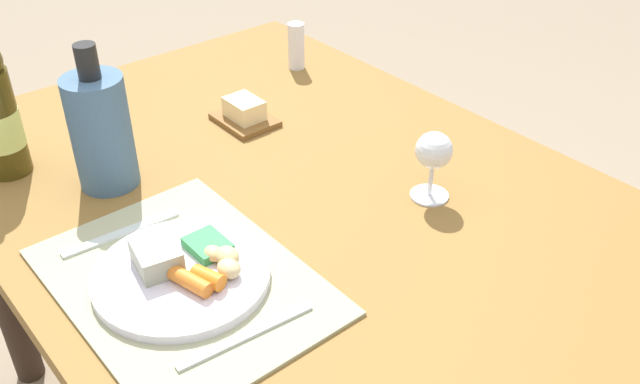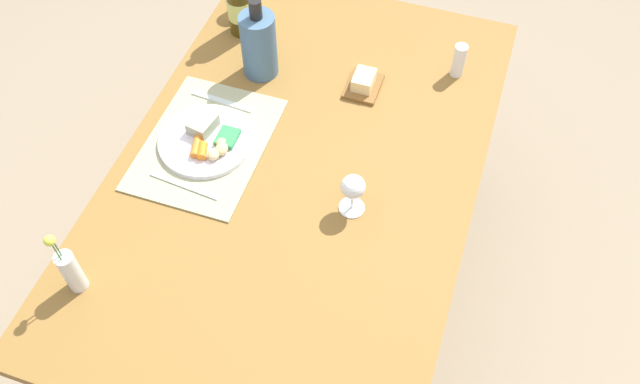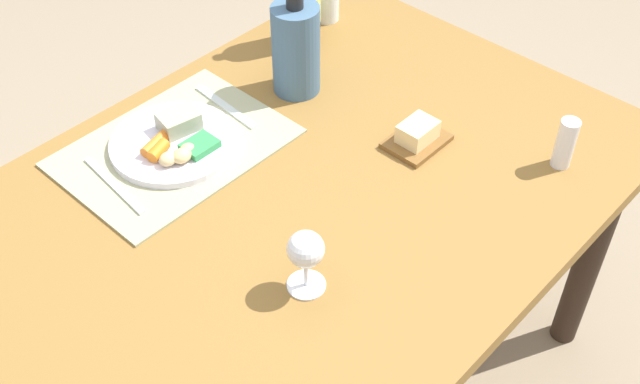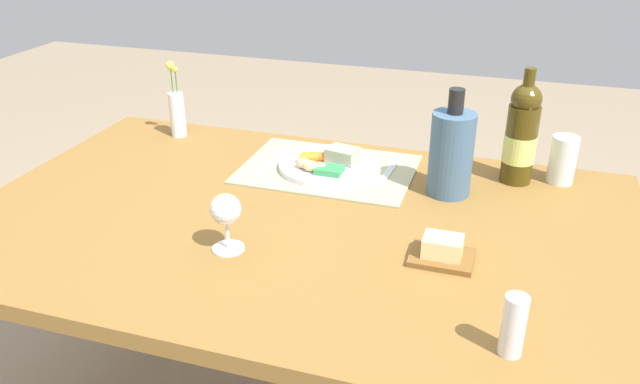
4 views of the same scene
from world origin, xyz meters
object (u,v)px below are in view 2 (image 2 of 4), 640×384
object	(u,v)px
dining_table	(300,183)
salt_shaker	(459,61)
wine_glass	(353,188)
knife	(184,186)
butter_dish	(364,83)
fork	(222,101)
cooler_bottle	(259,44)
flower_vase	(70,269)
dinner_plate	(207,139)

from	to	relation	value
dining_table	salt_shaker	bearing A→B (deg)	145.20
wine_glass	knife	bearing A→B (deg)	-80.08
dining_table	butter_dish	size ratio (longest dim) A/B	11.99
butter_dish	salt_shaker	bearing A→B (deg)	120.13
fork	cooler_bottle	distance (m)	0.20
cooler_bottle	butter_dish	xyz separation A→B (m)	(-0.03, 0.32, -0.09)
knife	cooler_bottle	size ratio (longest dim) A/B	0.78
cooler_bottle	flower_vase	bearing A→B (deg)	-10.25
flower_vase	cooler_bottle	world-z (taller)	cooler_bottle
dinner_plate	butter_dish	distance (m)	0.51
flower_vase	butter_dish	bearing A→B (deg)	151.46
dining_table	knife	xyz separation A→B (m)	(0.17, -0.27, 0.09)
knife	butter_dish	xyz separation A→B (m)	(-0.52, 0.36, 0.01)
dining_table	butter_dish	bearing A→B (deg)	165.86
knife	butter_dish	distance (m)	0.63
wine_glass	butter_dish	world-z (taller)	wine_glass
fork	butter_dish	size ratio (longest dim) A/B	1.54
dining_table	salt_shaker	size ratio (longest dim) A/B	13.94
dining_table	cooler_bottle	xyz separation A→B (m)	(-0.31, -0.24, 0.20)
fork	knife	bearing A→B (deg)	8.64
dining_table	dinner_plate	distance (m)	0.29
dining_table	wine_glass	bearing A→B (deg)	62.88
wine_glass	salt_shaker	distance (m)	0.61
fork	knife	xyz separation A→B (m)	(0.32, 0.03, 0.00)
knife	cooler_bottle	world-z (taller)	cooler_bottle
butter_dish	flower_vase	bearing A→B (deg)	-28.54
cooler_bottle	butter_dish	distance (m)	0.34
fork	salt_shaker	distance (m)	0.73
salt_shaker	cooler_bottle	bearing A→B (deg)	-72.75
wine_glass	fork	bearing A→B (deg)	-116.96
flower_vase	salt_shaker	distance (m)	1.25
knife	dinner_plate	bearing A→B (deg)	-173.41
cooler_bottle	salt_shaker	world-z (taller)	cooler_bottle
dining_table	fork	distance (m)	0.34
flower_vase	butter_dish	size ratio (longest dim) A/B	1.78
flower_vase	butter_dish	xyz separation A→B (m)	(-0.87, 0.47, -0.06)
salt_shaker	fork	bearing A→B (deg)	-61.72
fork	dining_table	bearing A→B (deg)	67.18
butter_dish	cooler_bottle	bearing A→B (deg)	-84.53
dining_table	dinner_plate	bearing A→B (deg)	-87.67
fork	flower_vase	distance (m)	0.69
butter_dish	salt_shaker	world-z (taller)	salt_shaker
fork	dinner_plate	bearing A→B (deg)	12.07
fork	butter_dish	bearing A→B (deg)	121.04
dining_table	fork	world-z (taller)	fork
salt_shaker	flower_vase	bearing A→B (deg)	-35.58
cooler_bottle	butter_dish	size ratio (longest dim) A/B	2.08
flower_vase	knife	bearing A→B (deg)	161.66
butter_dish	dining_table	bearing A→B (deg)	-14.14
dinner_plate	wine_glass	world-z (taller)	wine_glass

